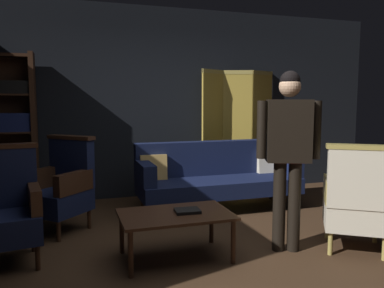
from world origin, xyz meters
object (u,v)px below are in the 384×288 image
(folding_screen, at_px, (237,129))
(armchair_gilt_accent, at_px, (356,201))
(armchair_wing_left, at_px, (62,186))
(book_black_cloth, at_px, (187,211))
(armchair_wing_right, at_px, (5,208))
(standing_figure, at_px, (288,144))
(coffee_table, at_px, (175,218))
(velvet_couch, at_px, (216,175))

(folding_screen, bearing_deg, armchair_gilt_accent, -89.24)
(armchair_wing_left, relative_size, book_black_cloth, 4.65)
(armchair_wing_right, bearing_deg, armchair_wing_left, 58.72)
(folding_screen, xyz_separation_m, book_black_cloth, (-1.53, -2.27, -0.55))
(armchair_wing_right, height_order, standing_figure, standing_figure)
(coffee_table, xyz_separation_m, armchair_gilt_accent, (1.67, -0.36, 0.12))
(armchair_gilt_accent, bearing_deg, standing_figure, 160.21)
(coffee_table, xyz_separation_m, armchair_wing_right, (-1.45, 0.37, 0.12))
(armchair_wing_left, bearing_deg, book_black_cloth, -46.16)
(standing_figure, xyz_separation_m, book_black_cloth, (-0.95, 0.14, -0.59))
(folding_screen, distance_m, velvet_couch, 1.19)
(velvet_couch, distance_m, armchair_gilt_accent, 1.94)
(armchair_wing_right, relative_size, book_black_cloth, 4.65)
(armchair_wing_left, bearing_deg, coffee_table, -49.07)
(armchair_wing_right, bearing_deg, coffee_table, -14.49)
(armchair_gilt_accent, bearing_deg, coffee_table, 167.78)
(coffee_table, bearing_deg, armchair_wing_right, 165.51)
(armchair_wing_left, height_order, standing_figure, standing_figure)
(book_black_cloth, bearing_deg, armchair_wing_left, 133.84)
(velvet_couch, bearing_deg, coffee_table, -123.67)
(folding_screen, xyz_separation_m, armchair_wing_right, (-3.08, -1.89, -0.50))
(folding_screen, height_order, coffee_table, folding_screen)
(coffee_table, bearing_deg, velvet_couch, 56.33)
(velvet_couch, distance_m, book_black_cloth, 1.68)
(coffee_table, distance_m, standing_figure, 1.25)
(armchair_wing_left, height_order, armchair_wing_right, same)
(standing_figure, bearing_deg, coffee_table, 172.41)
(folding_screen, bearing_deg, coffee_table, -125.84)
(velvet_couch, relative_size, standing_figure, 1.25)
(coffee_table, height_order, armchair_gilt_accent, armchair_gilt_accent)
(velvet_couch, height_order, armchair_wing_left, armchair_wing_left)
(armchair_gilt_accent, bearing_deg, armchair_wing_left, 150.58)
(armchair_wing_left, relative_size, armchair_wing_right, 1.00)
(armchair_gilt_accent, relative_size, armchair_wing_right, 1.00)
(armchair_wing_right, bearing_deg, book_black_cloth, -13.66)
(velvet_couch, bearing_deg, folding_screen, 50.63)
(armchair_wing_right, bearing_deg, armchair_gilt_accent, -13.28)
(coffee_table, relative_size, armchair_wing_right, 0.96)
(folding_screen, relative_size, coffee_table, 1.90)
(standing_figure, bearing_deg, armchair_wing_right, 168.38)
(folding_screen, relative_size, armchair_gilt_accent, 1.83)
(armchair_wing_left, bearing_deg, folding_screen, 23.33)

